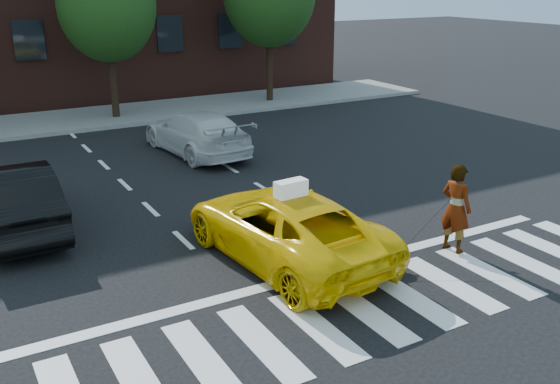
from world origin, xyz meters
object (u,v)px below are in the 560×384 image
white_suv (197,133)px  woman (456,208)px  taxi (286,226)px  black_sedan (12,198)px  dog (395,264)px

white_suv → woman: woman is taller
taxi → black_sedan: (-4.55, 4.33, 0.07)m
woman → dog: bearing=87.5°
woman → taxi: bearing=56.2°
white_suv → taxi: bearing=75.0°
black_sedan → white_suv: black_sedan is taller
black_sedan → dog: (6.04, -5.98, -0.56)m
taxi → dog: (1.49, -1.65, -0.49)m
white_suv → dog: size_ratio=7.64×
white_suv → woman: bearing=95.4°
dog → woman: bearing=-9.7°
woman → dog: woman is taller
taxi → black_sedan: size_ratio=1.08×
taxi → white_suv: taxi is taller
taxi → black_sedan: 6.29m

